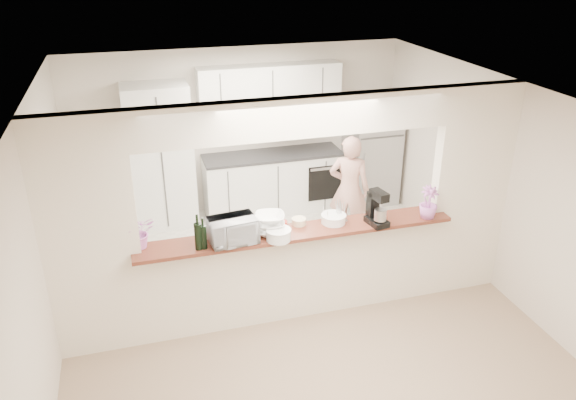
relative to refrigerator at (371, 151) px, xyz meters
name	(u,v)px	position (x,y,z in m)	size (l,w,h in m)	color
floor	(296,313)	(-2.05, -2.65, -0.85)	(6.00, 6.00, 0.00)	tan
tile_overlay	(263,248)	(-2.05, -1.10, -0.84)	(5.00, 2.90, 0.01)	beige
partition	(297,194)	(-2.05, -2.65, 0.63)	(5.00, 0.15, 2.50)	white
bar_counter	(296,270)	(-2.05, -2.65, -0.27)	(3.40, 0.38, 1.09)	white
kitchen_cabinets	(231,155)	(-2.24, 0.07, 0.12)	(3.15, 0.62, 2.25)	white
refrigerator	(371,151)	(0.00, 0.00, 0.00)	(0.75, 0.70, 1.70)	#A8A7AC
flower_left	(139,232)	(-3.65, -2.60, 0.41)	(0.30, 0.26, 0.34)	#C568B2
wine_bottle_a	(198,236)	(-3.10, -2.80, 0.39)	(0.07, 0.07, 0.37)	black
wine_bottle_b	(203,237)	(-3.05, -2.80, 0.37)	(0.07, 0.07, 0.33)	black
toaster_oven	(233,230)	(-2.75, -2.75, 0.37)	(0.47, 0.32, 0.26)	#BCBCC1
serving_bowls	(270,225)	(-2.35, -2.70, 0.35)	(0.30, 0.30, 0.22)	white
plate_stack_a	(278,235)	(-2.30, -2.84, 0.30)	(0.26, 0.26, 0.12)	white
plate_stack_b	(333,219)	(-1.63, -2.63, 0.29)	(0.27, 0.27, 0.09)	white
red_bowl	(281,224)	(-2.20, -2.57, 0.27)	(0.14, 0.14, 0.06)	maroon
tan_bowl	(299,221)	(-2.00, -2.57, 0.28)	(0.15, 0.15, 0.07)	beige
utensil_caddy	(335,213)	(-1.60, -2.60, 0.34)	(0.26, 0.16, 0.23)	silver
stand_mixer	(377,209)	(-1.20, -2.79, 0.42)	(0.21, 0.29, 0.39)	black
flower_right	(429,202)	(-0.60, -2.80, 0.42)	(0.20, 0.20, 0.36)	#C268BE
person	(349,190)	(-0.85, -1.18, -0.08)	(0.56, 0.37, 1.53)	tan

